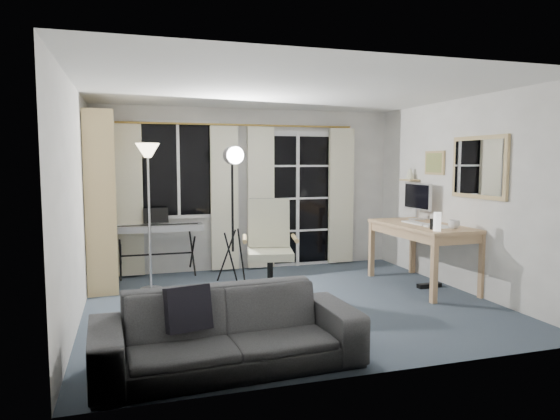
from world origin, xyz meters
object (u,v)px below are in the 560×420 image
(monitor, at_px, (418,198))
(mug, at_px, (454,223))
(sofa, at_px, (228,317))
(studio_light, at_px, (234,171))
(keyboard_piano, at_px, (157,229))
(torchiere_lamp, at_px, (148,173))
(desk, at_px, (423,232))
(office_chair, at_px, (269,240))
(bookshelf, at_px, (97,205))

(monitor, bearing_deg, mug, -97.79)
(monitor, relative_size, sofa, 0.28)
(sofa, bearing_deg, studio_light, 74.59)
(sofa, bearing_deg, keyboard_piano, 93.70)
(torchiere_lamp, relative_size, desk, 1.19)
(office_chair, height_order, sofa, office_chair)
(torchiere_lamp, relative_size, sofa, 0.88)
(bookshelf, bearing_deg, studio_light, -13.03)
(keyboard_piano, bearing_deg, monitor, -16.09)
(torchiere_lamp, bearing_deg, desk, -13.45)
(keyboard_piano, distance_m, sofa, 3.28)
(monitor, bearing_deg, keyboard_piano, 161.96)
(torchiere_lamp, distance_m, mug, 3.77)
(bookshelf, height_order, sofa, bookshelf)
(keyboard_piano, xyz_separation_m, desk, (3.26, -1.44, 0.02))
(mug, height_order, sofa, mug)
(torchiere_lamp, xyz_separation_m, sofa, (0.48, -2.61, -1.08))
(torchiere_lamp, height_order, sofa, torchiere_lamp)
(torchiere_lamp, height_order, monitor, torchiere_lamp)
(studio_light, bearing_deg, desk, -29.18)
(studio_light, height_order, office_chair, studio_light)
(office_chair, relative_size, monitor, 2.02)
(keyboard_piano, bearing_deg, torchiere_lamp, -100.52)
(torchiere_lamp, bearing_deg, bookshelf, 149.94)
(desk, bearing_deg, studio_light, 157.33)
(studio_light, relative_size, desk, 1.20)
(bookshelf, bearing_deg, office_chair, -33.57)
(bookshelf, bearing_deg, keyboard_piano, 17.21)
(mug, bearing_deg, office_chair, 166.58)
(torchiere_lamp, distance_m, keyboard_piano, 1.02)
(bookshelf, relative_size, office_chair, 1.89)
(torchiere_lamp, height_order, studio_light, torchiere_lamp)
(studio_light, xyz_separation_m, sofa, (-0.61, -2.67, -1.09))
(desk, bearing_deg, monitor, 64.43)
(desk, distance_m, mug, 0.54)
(studio_light, xyz_separation_m, monitor, (2.50, -0.42, -0.37))
(monitor, relative_size, mug, 4.40)
(monitor, distance_m, sofa, 3.90)
(keyboard_piano, xyz_separation_m, office_chair, (1.21, -1.43, 0.00))
(monitor, bearing_deg, bookshelf, 168.26)
(torchiere_lamp, bearing_deg, keyboard_piano, 79.55)
(keyboard_piano, height_order, sofa, keyboard_piano)
(studio_light, distance_m, sofa, 2.94)
(bookshelf, xyz_separation_m, torchiere_lamp, (0.63, -0.36, 0.42))
(desk, distance_m, monitor, 0.64)
(torchiere_lamp, relative_size, mug, 13.79)
(bookshelf, distance_m, monitor, 4.27)
(desk, xyz_separation_m, mug, (0.10, -0.50, 0.17))
(desk, distance_m, sofa, 3.43)
(bookshelf, distance_m, studio_light, 1.79)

